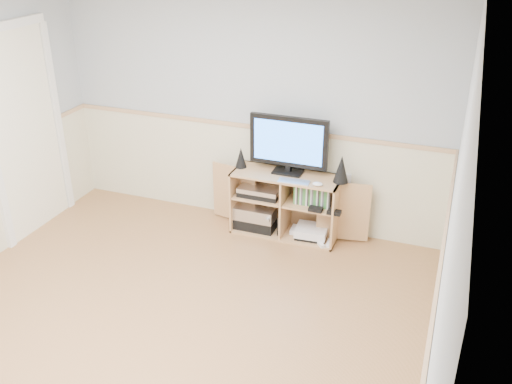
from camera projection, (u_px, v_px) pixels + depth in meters
room at (130, 195)px, 3.86m from camera, size 4.04×4.54×2.54m
media_cabinet at (287, 202)px, 5.72m from camera, size 1.66×0.40×0.65m
monitor at (289, 143)px, 5.45m from camera, size 0.77×0.18×0.57m
speaker_left at (241, 157)px, 5.67m from camera, size 0.11×0.11×0.21m
speaker_right at (341, 169)px, 5.33m from camera, size 0.14×0.14×0.27m
keyboard at (294, 182)px, 5.38m from camera, size 0.30×0.13×0.01m
mouse at (318, 184)px, 5.31m from camera, size 0.10×0.07×0.04m
av_components at (258, 209)px, 5.82m from camera, size 0.51×0.31×0.47m
game_consoles at (311, 232)px, 5.70m from camera, size 0.45×0.30×0.11m
game_cases at (313, 195)px, 5.51m from camera, size 0.36×0.13×0.19m
wall_outlet at (345, 179)px, 5.57m from camera, size 0.12×0.03×0.12m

